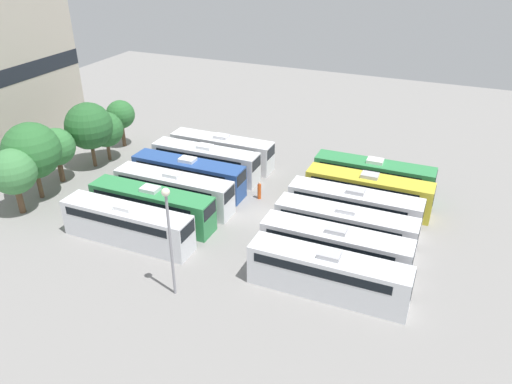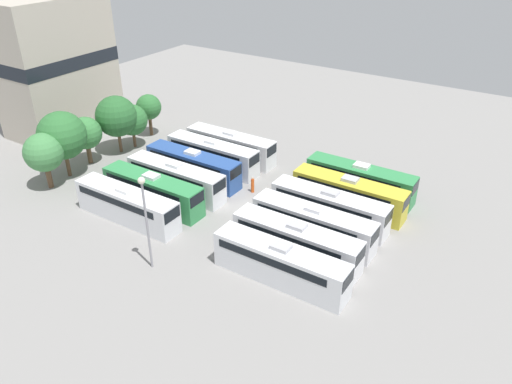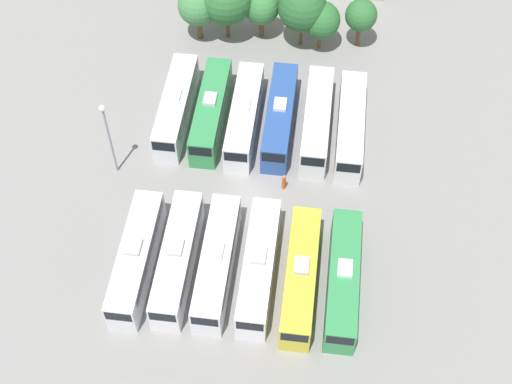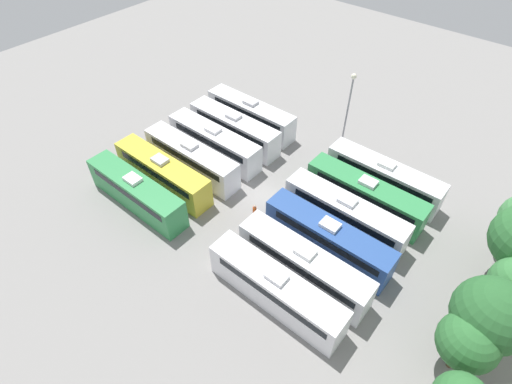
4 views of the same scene
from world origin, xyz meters
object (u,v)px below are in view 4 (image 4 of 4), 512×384
Objects in this scene: bus_6 at (384,177)px; light_pole at (350,99)px; bus_1 at (234,128)px; bus_9 at (328,238)px; bus_10 at (304,264)px; bus_11 at (276,289)px; bus_5 at (137,192)px; tree_4 at (468,342)px; bus_8 at (345,213)px; bus_0 at (251,114)px; bus_7 at (365,195)px; bus_3 at (192,158)px; bus_4 at (163,172)px; bus_2 at (215,142)px; tree_3 at (491,315)px; worker_person at (255,213)px.

light_pole reaches higher than bus_6.
bus_1 is 18.49m from bus_9.
bus_10 is 1.00× the size of bus_11.
tree_4 is at bearing 97.66° from bus_5.
bus_5 and bus_8 have the same top height.
bus_0 is 2.07× the size of tree_4.
bus_11 is 1.35× the size of light_pole.
tree_4 is (9.88, 12.50, 1.92)m from bus_7.
bus_3 is 3.58m from bus_4.
light_pole is (-11.24, 9.91, 4.09)m from bus_2.
bus_10 is 3.31m from bus_11.
tree_4 is (6.59, 29.54, 1.92)m from bus_2.
bus_8 is (6.87, 17.21, 0.00)m from bus_0.
tree_3 is (-2.68, 12.84, 3.01)m from bus_10.
bus_3 and bus_5 have the same top height.
bus_1 is at bearing -179.38° from bus_3.
bus_10 is at bearing 58.46° from bus_1.
worker_person is (1.17, -7.37, -0.95)m from bus_9.
bus_11 is 13.46m from tree_4.
bus_8 is at bearing -179.97° from bus_11.
bus_9 is 1.61× the size of tree_3.
bus_0 is 1.00× the size of bus_6.
bus_3 is at bearing -91.77° from tree_3.
bus_8 is at bearing -117.10° from tree_4.
tree_4 is at bearing 51.66° from bus_7.
bus_1 and bus_5 have the same top height.
bus_3 and bus_4 have the same top height.
bus_11 reaches higher than worker_person.
bus_5 is 22.21m from bus_7.
bus_11 is at bearing 50.65° from worker_person.
bus_7 is 16.05m from tree_4.
bus_1 and bus_11 have the same top height.
tree_3 is at bearing 168.90° from tree_4.
bus_8 is 13.86m from light_pole.
bus_0 is at bearing -179.53° from bus_5.
bus_4 is 17.59m from bus_10.
bus_0 and bus_5 have the same top height.
bus_4 is (7.10, -0.48, 0.00)m from bus_2.
bus_9 is 3.64m from bus_10.
bus_6 is 9.48m from light_pole.
bus_1 is at bearing 6.57° from bus_0.
bus_10 is at bearing 89.79° from bus_4.
bus_10 and bus_11 have the same top height.
bus_11 is 9.14m from worker_person.
bus_4 is 3.51m from bus_5.
bus_0 is at bearing -110.38° from tree_3.
tree_4 reaches higher than bus_8.
bus_3 is 1.00× the size of bus_5.
light_pole reaches higher than bus_10.
worker_person is (8.05, 9.79, -0.95)m from bus_1.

